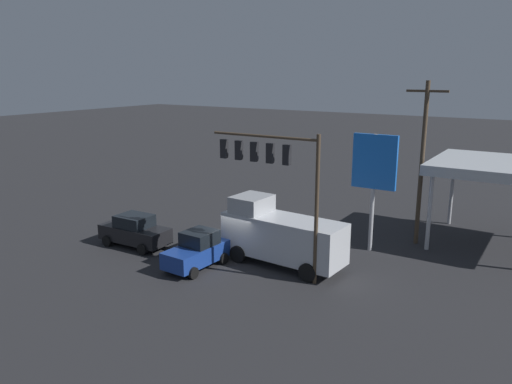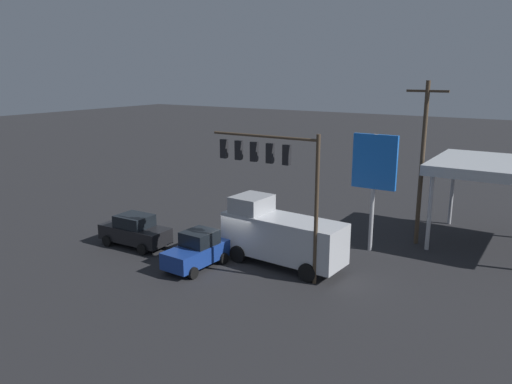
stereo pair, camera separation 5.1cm
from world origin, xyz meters
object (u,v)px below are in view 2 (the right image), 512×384
(delivery_truck, at_px, (280,235))
(utility_pole, at_px, (422,160))
(traffic_signal_assembly, at_px, (272,166))
(price_sign, at_px, (374,167))
(sedan_waiting, at_px, (135,231))
(hatchback_crossing, at_px, (197,250))

(delivery_truck, bearing_deg, utility_pole, -122.12)
(traffic_signal_assembly, height_order, utility_pole, utility_pole)
(traffic_signal_assembly, bearing_deg, utility_pole, -120.50)
(price_sign, height_order, sedan_waiting, price_sign)
(price_sign, relative_size, hatchback_crossing, 1.77)
(traffic_signal_assembly, xyz_separation_m, delivery_truck, (0.20, -1.27, -4.01))
(price_sign, xyz_separation_m, sedan_waiting, (12.23, 6.93, -4.04))
(delivery_truck, relative_size, sedan_waiting, 1.56)
(traffic_signal_assembly, distance_m, delivery_truck, 4.21)
(utility_pole, bearing_deg, price_sign, 53.87)
(utility_pole, height_order, delivery_truck, utility_pole)
(traffic_signal_assembly, relative_size, sedan_waiting, 1.68)
(delivery_truck, xyz_separation_m, sedan_waiting, (8.84, 2.14, -0.74))
(traffic_signal_assembly, bearing_deg, hatchback_crossing, 21.69)
(traffic_signal_assembly, bearing_deg, sedan_waiting, 5.52)
(utility_pole, xyz_separation_m, price_sign, (1.97, 2.69, -0.19))
(hatchback_crossing, relative_size, sedan_waiting, 0.87)
(traffic_signal_assembly, height_order, delivery_truck, traffic_signal_assembly)
(utility_pole, bearing_deg, delivery_truck, 54.41)
(hatchback_crossing, xyz_separation_m, sedan_waiting, (5.30, -0.62, 0.00))
(traffic_signal_assembly, relative_size, delivery_truck, 1.08)
(price_sign, height_order, delivery_truck, price_sign)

